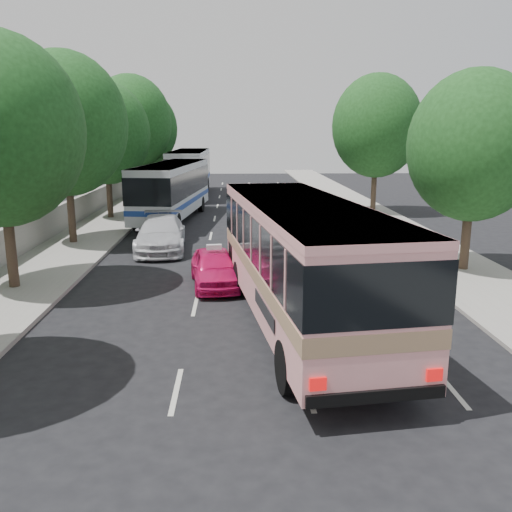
{
  "coord_description": "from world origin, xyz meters",
  "views": [
    {
      "loc": [
        -0.57,
        -13.0,
        5.59
      ],
      "look_at": [
        0.1,
        4.19,
        1.6
      ],
      "focal_mm": 38.0,
      "sensor_mm": 36.0,
      "label": 1
    }
  ],
  "objects_px": {
    "pink_bus": "(302,251)",
    "white_pickup": "(161,234)",
    "pink_taxi": "(214,268)",
    "tour_coach_front": "(173,186)",
    "tour_coach_rear": "(190,169)"
  },
  "relations": [
    {
      "from": "pink_bus",
      "to": "white_pickup",
      "type": "height_order",
      "value": "pink_bus"
    },
    {
      "from": "white_pickup",
      "to": "tour_coach_rear",
      "type": "relative_size",
      "value": 0.42
    },
    {
      "from": "pink_bus",
      "to": "white_pickup",
      "type": "xyz_separation_m",
      "value": [
        -5.41,
        10.66,
        -1.47
      ]
    },
    {
      "from": "pink_bus",
      "to": "tour_coach_front",
      "type": "bearing_deg",
      "value": 99.04
    },
    {
      "from": "pink_taxi",
      "to": "tour_coach_front",
      "type": "bearing_deg",
      "value": 94.56
    },
    {
      "from": "pink_bus",
      "to": "white_pickup",
      "type": "distance_m",
      "value": 12.05
    },
    {
      "from": "pink_taxi",
      "to": "tour_coach_front",
      "type": "xyz_separation_m",
      "value": [
        -3.16,
        15.17,
        1.47
      ]
    },
    {
      "from": "pink_taxi",
      "to": "pink_bus",
      "type": "bearing_deg",
      "value": -66.34
    },
    {
      "from": "pink_bus",
      "to": "white_pickup",
      "type": "relative_size",
      "value": 2.11
    },
    {
      "from": "pink_taxi",
      "to": "white_pickup",
      "type": "bearing_deg",
      "value": 106.74
    },
    {
      "from": "pink_taxi",
      "to": "white_pickup",
      "type": "height_order",
      "value": "white_pickup"
    },
    {
      "from": "white_pickup",
      "to": "tour_coach_rear",
      "type": "distance_m",
      "value": 22.64
    },
    {
      "from": "white_pickup",
      "to": "pink_taxi",
      "type": "bearing_deg",
      "value": -70.24
    },
    {
      "from": "white_pickup",
      "to": "tour_coach_front",
      "type": "height_order",
      "value": "tour_coach_front"
    },
    {
      "from": "white_pickup",
      "to": "tour_coach_front",
      "type": "xyz_separation_m",
      "value": [
        -0.39,
        8.93,
        1.35
      ]
    }
  ]
}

